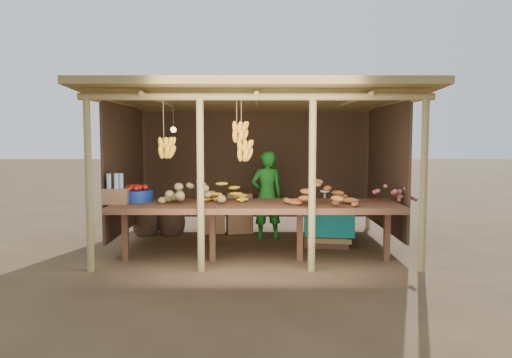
{
  "coord_description": "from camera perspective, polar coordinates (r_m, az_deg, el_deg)",
  "views": [
    {
      "loc": [
        -0.02,
        -7.71,
        1.71
      ],
      "look_at": [
        0.0,
        0.0,
        1.05
      ],
      "focal_mm": 35.0,
      "sensor_mm": 36.0,
      "label": 1
    }
  ],
  "objects": [
    {
      "name": "stall_structure",
      "position": [
        7.75,
        -0.5,
        6.43
      ],
      "size": [
        4.7,
        3.5,
        2.43
      ],
      "color": "#A38B54",
      "rests_on": "ground"
    },
    {
      "name": "vendor",
      "position": [
        8.27,
        1.26,
        -1.87
      ],
      "size": [
        0.6,
        0.47,
        1.47
      ],
      "primitive_type": "imported",
      "rotation": [
        0.0,
        0.0,
        3.38
      ],
      "color": "#1A771D",
      "rests_on": "ground"
    },
    {
      "name": "potato_heap",
      "position": [
        6.95,
        -6.9,
        -1.14
      ],
      "size": [
        1.17,
        0.92,
        0.37
      ],
      "primitive_type": null,
      "rotation": [
        0.0,
        0.0,
        0.34
      ],
      "color": "tan",
      "rests_on": "counter"
    },
    {
      "name": "ground",
      "position": [
        7.9,
        0.0,
        -7.61
      ],
      "size": [
        60.0,
        60.0,
        0.0
      ],
      "primitive_type": "plane",
      "color": "brown",
      "rests_on": "ground"
    },
    {
      "name": "banana_pile",
      "position": [
        7.05,
        -3.6,
        -1.12
      ],
      "size": [
        0.61,
        0.44,
        0.35
      ],
      "primitive_type": null,
      "rotation": [
        0.0,
        0.0,
        0.21
      ],
      "color": "yellow",
      "rests_on": "counter"
    },
    {
      "name": "tarp_crate",
      "position": [
        7.93,
        8.09,
        -4.93
      ],
      "size": [
        0.84,
        0.75,
        0.89
      ],
      "color": "brown",
      "rests_on": "ground"
    },
    {
      "name": "burlap_sacks",
      "position": [
        8.82,
        -11.05,
        -4.52
      ],
      "size": [
        0.92,
        0.48,
        0.65
      ],
      "color": "#442F1F",
      "rests_on": "ground"
    },
    {
      "name": "counter",
      "position": [
        6.83,
        0.02,
        -3.28
      ],
      "size": [
        3.9,
        1.05,
        0.8
      ],
      "color": "brown",
      "rests_on": "ground"
    },
    {
      "name": "carton_stack",
      "position": [
        8.81,
        -2.96,
        -4.26
      ],
      "size": [
        0.97,
        0.41,
        0.7
      ],
      "color": "#8E633F",
      "rests_on": "ground"
    },
    {
      "name": "tomato_basin",
      "position": [
        7.2,
        -13.47,
        -1.72
      ],
      "size": [
        0.46,
        0.46,
        0.24
      ],
      "rotation": [
        0.0,
        0.0,
        0.09
      ],
      "color": "navy",
      "rests_on": "counter"
    },
    {
      "name": "sweet_potato_heap",
      "position": [
        6.69,
        7.25,
        -1.43
      ],
      "size": [
        1.0,
        0.68,
        0.36
      ],
      "primitive_type": null,
      "rotation": [
        0.0,
        0.0,
        0.13
      ],
      "color": "#9F5528",
      "rests_on": "counter"
    },
    {
      "name": "bottle_box",
      "position": [
        7.01,
        -15.7,
        -1.45
      ],
      "size": [
        0.34,
        0.28,
        0.41
      ],
      "color": "#8E633F",
      "rests_on": "counter"
    },
    {
      "name": "onion_heap",
      "position": [
        7.17,
        15.4,
        -1.17
      ],
      "size": [
        0.74,
        0.52,
        0.35
      ],
      "primitive_type": null,
      "rotation": [
        0.0,
        0.0,
        -0.16
      ],
      "color": "#BA5A62",
      "rests_on": "counter"
    }
  ]
}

